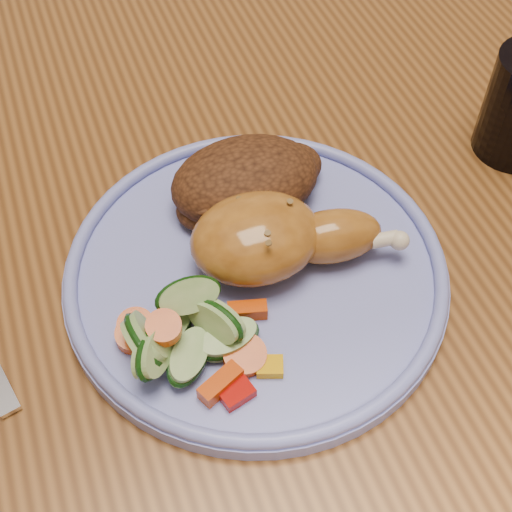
% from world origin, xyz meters
% --- Properties ---
extents(ground, '(4.00, 4.00, 0.00)m').
position_xyz_m(ground, '(0.00, 0.00, 0.00)').
color(ground, '#51311B').
rests_on(ground, ground).
extents(dining_table, '(0.90, 1.40, 0.75)m').
position_xyz_m(dining_table, '(0.00, 0.00, 0.67)').
color(dining_table, brown).
rests_on(dining_table, ground).
extents(chair_far, '(0.42, 0.42, 0.91)m').
position_xyz_m(chair_far, '(0.00, 0.63, 0.49)').
color(chair_far, '#4C2D16').
rests_on(chair_far, ground).
extents(plate, '(0.27, 0.27, 0.01)m').
position_xyz_m(plate, '(-0.08, -0.11, 0.76)').
color(plate, '#747ED6').
rests_on(plate, dining_table).
extents(plate_rim, '(0.27, 0.27, 0.01)m').
position_xyz_m(plate_rim, '(-0.08, -0.11, 0.77)').
color(plate_rim, '#747ED6').
rests_on(plate_rim, plate).
extents(chicken_leg, '(0.15, 0.08, 0.05)m').
position_xyz_m(chicken_leg, '(-0.07, -0.11, 0.78)').
color(chicken_leg, '#A96823').
rests_on(chicken_leg, plate).
extents(rice_pilaf, '(0.12, 0.08, 0.05)m').
position_xyz_m(rice_pilaf, '(-0.07, -0.05, 0.78)').
color(rice_pilaf, '#482512').
rests_on(rice_pilaf, plate).
extents(vegetable_pile, '(0.10, 0.09, 0.05)m').
position_xyz_m(vegetable_pile, '(-0.15, -0.15, 0.78)').
color(vegetable_pile, '#A50A05').
rests_on(vegetable_pile, plate).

